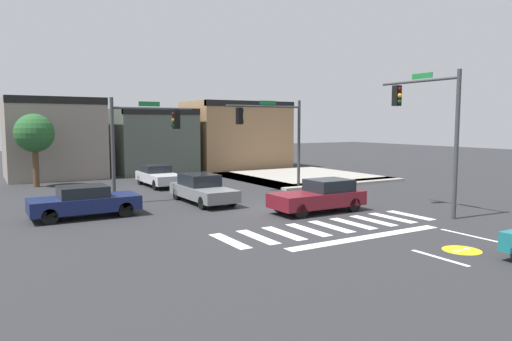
# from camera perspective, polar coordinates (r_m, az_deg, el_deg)

# --- Properties ---
(ground_plane) EXTENTS (120.00, 120.00, 0.00)m
(ground_plane) POSITION_cam_1_polar(r_m,az_deg,el_deg) (22.28, 1.57, -4.62)
(ground_plane) COLOR #2B2B2D
(crosswalk_near) EXTENTS (9.33, 2.40, 0.01)m
(crosswalk_near) POSITION_cam_1_polar(r_m,az_deg,el_deg) (18.70, 9.01, -6.67)
(crosswalk_near) COLOR silver
(crosswalk_near) RESTS_ON ground_plane
(bike_detector_marking) EXTENTS (1.19, 1.19, 0.01)m
(bike_detector_marking) POSITION_cam_1_polar(r_m,az_deg,el_deg) (16.45, 23.53, -8.79)
(bike_detector_marking) COLOR yellow
(bike_detector_marking) RESTS_ON ground_plane
(curb_corner_northeast) EXTENTS (10.00, 10.60, 0.15)m
(curb_corner_northeast) POSITION_cam_1_polar(r_m,az_deg,el_deg) (34.70, 5.12, -0.81)
(curb_corner_northeast) COLOR #9E998E
(curb_corner_northeast) RESTS_ON ground_plane
(storefront_row) EXTENTS (22.70, 6.34, 5.89)m
(storefront_row) POSITION_cam_1_polar(r_m,az_deg,el_deg) (39.82, -11.42, 3.94)
(storefront_row) COLOR gray
(storefront_row) RESTS_ON ground_plane
(traffic_signal_southeast) EXTENTS (0.32, 4.26, 6.20)m
(traffic_signal_southeast) POSITION_cam_1_polar(r_m,az_deg,el_deg) (22.11, 20.14, 6.11)
(traffic_signal_southeast) COLOR #383A3D
(traffic_signal_southeast) RESTS_ON ground_plane
(traffic_signal_northwest) EXTENTS (4.28, 0.32, 5.25)m
(traffic_signal_northwest) POSITION_cam_1_polar(r_m,az_deg,el_deg) (24.67, -13.44, 4.56)
(traffic_signal_northwest) COLOR #383A3D
(traffic_signal_northwest) RESTS_ON ground_plane
(traffic_signal_northeast) EXTENTS (5.13, 0.32, 5.40)m
(traffic_signal_northeast) POSITION_cam_1_polar(r_m,az_deg,el_deg) (28.39, 2.05, 5.22)
(traffic_signal_northeast) COLOR #383A3D
(traffic_signal_northeast) RESTS_ON ground_plane
(car_maroon) EXTENTS (4.33, 1.80, 1.46)m
(car_maroon) POSITION_cam_1_polar(r_m,az_deg,el_deg) (21.55, 7.70, -3.07)
(car_maroon) COLOR maroon
(car_maroon) RESTS_ON ground_plane
(car_silver) EXTENTS (1.77, 4.49, 1.31)m
(car_silver) POSITION_cam_1_polar(r_m,az_deg,el_deg) (30.80, -11.67, -0.62)
(car_silver) COLOR #B7BABF
(car_silver) RESTS_ON ground_plane
(car_gray) EXTENTS (1.75, 4.79, 1.43)m
(car_gray) POSITION_cam_1_polar(r_m,az_deg,el_deg) (24.00, -6.51, -2.21)
(car_gray) COLOR slate
(car_gray) RESTS_ON ground_plane
(car_navy) EXTENTS (4.42, 1.87, 1.36)m
(car_navy) POSITION_cam_1_polar(r_m,az_deg,el_deg) (21.38, -19.97, -3.51)
(car_navy) COLOR #141E4C
(car_navy) RESTS_ON ground_plane
(roadside_tree) EXTENTS (2.41, 2.41, 4.60)m
(roadside_tree) POSITION_cam_1_polar(r_m,az_deg,el_deg) (32.69, -25.13, 4.03)
(roadside_tree) COLOR #4C3823
(roadside_tree) RESTS_ON ground_plane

